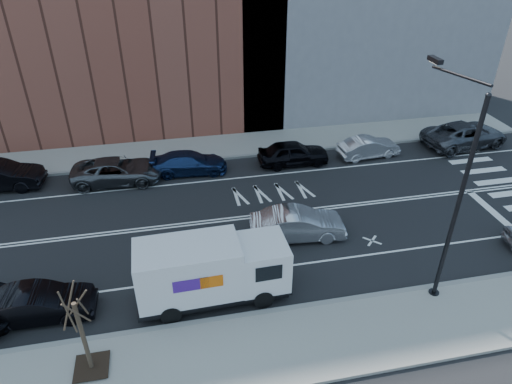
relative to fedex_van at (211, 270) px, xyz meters
name	(u,v)px	position (x,y,z in m)	size (l,w,h in m)	color
ground	(243,218)	(2.31, 5.60, -1.52)	(120.00, 120.00, 0.00)	black
sidewalk_near	(284,346)	(2.31, -3.20, -1.44)	(44.00, 3.60, 0.15)	gray
sidewalk_far	(221,147)	(2.31, 14.40, -1.44)	(44.00, 3.60, 0.15)	gray
curb_near	(273,311)	(2.31, -1.40, -1.43)	(44.00, 0.25, 0.17)	gray
curb_far	(224,158)	(2.31, 12.60, -1.43)	(44.00, 0.25, 0.17)	gray
crosswalk	(505,187)	(18.31, 5.60, -1.51)	(3.00, 14.00, 0.01)	white
road_markings	(243,218)	(2.31, 5.60, -1.51)	(40.00, 8.60, 0.01)	white
streetlight	(453,189)	(9.31, -1.31, 3.56)	(0.44, 4.02, 9.34)	black
street_tree	(85,343)	(-4.69, -2.80, -0.07)	(1.20, 1.20, 3.75)	black
fedex_van	(211,270)	(0.00, 0.00, 0.00)	(6.38, 2.39, 2.89)	black
far_parked_c	(117,171)	(-4.44, 10.95, -0.78)	(2.46, 5.34, 1.48)	#4C4F54
far_parked_d	(189,163)	(-0.09, 11.25, -0.83)	(1.92, 4.71, 1.37)	navy
far_parked_e	(293,153)	(6.63, 11.06, -0.74)	(1.84, 4.57, 1.56)	black
far_parked_f	(369,147)	(11.84, 11.06, -0.84)	(1.44, 4.13, 1.36)	silver
far_parked_g	(465,135)	(19.11, 11.30, -0.68)	(2.79, 6.04, 1.68)	#494B51
driving_sedan	(298,224)	(4.71, 3.38, -0.74)	(1.64, 4.72, 1.55)	#B6B6BB
near_parked_rear_a	(38,304)	(-6.95, 0.28, -0.80)	(1.53, 4.38, 1.44)	black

